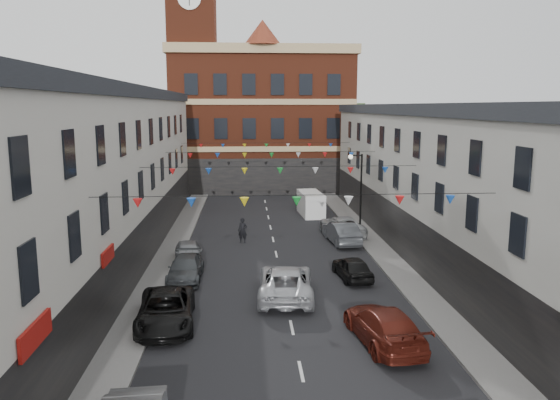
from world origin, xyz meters
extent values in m
plane|color=black|center=(0.00, 0.00, 0.00)|extent=(160.00, 160.00, 0.00)
cube|color=#605E5B|center=(-6.90, 2.00, 0.07)|extent=(1.80, 64.00, 0.15)
cube|color=#605E5B|center=(6.90, 2.00, 0.07)|extent=(1.80, 64.00, 0.15)
cube|color=beige|center=(-11.80, 1.00, 5.00)|extent=(8.00, 56.00, 10.00)
cube|color=black|center=(-11.80, 1.00, 10.35)|extent=(8.40, 56.00, 0.70)
cube|color=black|center=(-7.75, 1.00, 1.60)|extent=(0.12, 56.00, 3.20)
cube|color=beige|center=(11.80, 1.00, 4.50)|extent=(8.00, 56.00, 9.00)
cube|color=black|center=(11.80, 1.00, 9.35)|extent=(8.40, 56.00, 0.70)
cube|color=black|center=(7.75, 1.00, 1.60)|extent=(0.12, 56.00, 3.20)
cube|color=maroon|center=(0.00, 38.00, 7.50)|extent=(20.00, 12.00, 15.00)
cube|color=tan|center=(0.00, 38.00, 15.50)|extent=(20.60, 12.60, 1.00)
cone|color=maroon|center=(0.00, 33.00, 17.20)|extent=(4.00, 4.00, 2.60)
cube|color=maroon|center=(-7.50, 35.00, 12.00)|extent=(5.00, 5.00, 24.00)
cube|color=#305025|center=(-4.00, 62.00, 5.00)|extent=(40.00, 14.00, 10.00)
cylinder|color=black|center=(6.80, 14.00, 3.00)|extent=(0.14, 0.14, 6.00)
cylinder|color=black|center=(6.40, 14.00, 5.90)|extent=(0.90, 0.10, 0.10)
sphere|color=beige|center=(5.95, 14.00, 5.80)|extent=(0.36, 0.36, 0.36)
imported|color=black|center=(-5.50, -3.41, 0.73)|extent=(2.79, 5.41, 1.46)
imported|color=#373A3D|center=(-5.33, 3.02, 0.65)|extent=(1.85, 4.47, 1.29)
imported|color=gray|center=(-5.50, 6.18, 0.69)|extent=(2.13, 4.22, 1.38)
imported|color=#591B11|center=(3.60, -5.82, 0.76)|extent=(2.80, 5.48, 1.52)
imported|color=black|center=(3.95, 2.60, 0.65)|extent=(1.97, 3.97, 1.30)
imported|color=#45484C|center=(4.76, 10.63, 0.78)|extent=(2.17, 4.88, 1.56)
imported|color=#A6A8AB|center=(5.22, 12.98, 0.73)|extent=(3.05, 5.53, 1.47)
imported|color=#B3B5BB|center=(0.03, -0.11, 0.80)|extent=(3.06, 5.93, 1.60)
cube|color=white|center=(3.80, 20.84, 1.02)|extent=(2.10, 4.71, 2.03)
imported|color=black|center=(-2.19, 11.18, 0.89)|extent=(0.74, 0.59, 1.79)
camera|label=1|loc=(-1.95, -26.44, 9.55)|focal=35.00mm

